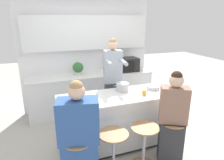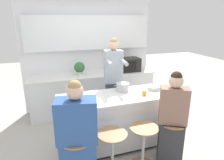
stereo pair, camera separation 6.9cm
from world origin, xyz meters
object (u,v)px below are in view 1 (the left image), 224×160
at_px(bar_stool_leftmost, 79,158).
at_px(microwave, 126,65).
at_px(fruit_bowl, 153,88).
at_px(bar_stool_center_left, 114,151).
at_px(coffee_cup_near, 144,93).
at_px(potted_plant, 78,68).
at_px(kitchen_island, 113,121).
at_px(bar_stool_center_right, 144,143).
at_px(bar_stool_rightmost, 172,137).
at_px(cooking_pot, 122,87).
at_px(person_wrapped_blanket, 79,139).
at_px(person_seated_near, 172,121).
at_px(person_cooking, 113,85).
at_px(banana_bunch, 163,93).

xyz_separation_m(bar_stool_leftmost, microwave, (1.57, 2.03, 0.69)).
bearing_deg(fruit_bowl, bar_stool_center_left, -145.14).
bearing_deg(coffee_cup_near, bar_stool_leftmost, -158.16).
bearing_deg(potted_plant, bar_stool_leftmost, -101.48).
distance_m(kitchen_island, bar_stool_leftmost, 0.95).
relative_size(bar_stool_center_right, potted_plant, 2.25).
xyz_separation_m(kitchen_island, bar_stool_rightmost, (0.72, -0.64, -0.08)).
height_order(bar_stool_center_right, fruit_bowl, fruit_bowl).
bearing_deg(bar_stool_center_left, fruit_bowl, 34.86).
xyz_separation_m(bar_stool_rightmost, cooking_pot, (-0.49, 0.80, 0.61)).
bearing_deg(person_wrapped_blanket, fruit_bowl, 38.33).
height_order(person_seated_near, fruit_bowl, person_seated_near).
xyz_separation_m(bar_stool_rightmost, person_seated_near, (-0.02, -0.01, 0.28)).
height_order(fruit_bowl, microwave, microwave).
distance_m(bar_stool_center_right, bar_stool_rightmost, 0.48).
xyz_separation_m(person_seated_near, fruit_bowl, (0.08, 0.71, 0.29)).
height_order(bar_stool_center_right, person_seated_near, person_seated_near).
relative_size(bar_stool_center_right, cooking_pot, 2.10).
bearing_deg(bar_stool_center_left, cooking_pot, 60.22).
distance_m(bar_stool_rightmost, person_seated_near, 0.28).
bearing_deg(potted_plant, person_cooking, -60.47).
bearing_deg(bar_stool_center_right, coffee_cup_near, 63.69).
distance_m(person_cooking, potted_plant, 1.02).
height_order(bar_stool_leftmost, microwave, microwave).
relative_size(person_wrapped_blanket, banana_bunch, 9.48).
relative_size(bar_stool_rightmost, coffee_cup_near, 6.28).
distance_m(bar_stool_leftmost, potted_plant, 2.23).
bearing_deg(banana_bunch, person_wrapped_blanket, -164.19).
distance_m(bar_stool_center_right, coffee_cup_near, 0.81).
height_order(bar_stool_rightmost, fruit_bowl, fruit_bowl).
bearing_deg(banana_bunch, kitchen_island, 163.78).
bearing_deg(banana_bunch, bar_stool_center_right, -142.76).
distance_m(person_wrapped_blanket, coffee_cup_near, 1.33).
xyz_separation_m(bar_stool_center_right, fruit_bowl, (0.53, 0.70, 0.57)).
bearing_deg(person_seated_near, banana_bunch, 106.81).
relative_size(cooking_pot, microwave, 0.58).
bearing_deg(microwave, person_wrapped_blanket, -127.06).
bearing_deg(microwave, kitchen_island, -121.17).
height_order(person_wrapped_blanket, coffee_cup_near, person_wrapped_blanket).
relative_size(person_seated_near, cooking_pot, 4.59).
distance_m(person_seated_near, coffee_cup_near, 0.63).
relative_size(kitchen_island, fruit_bowl, 8.04).
distance_m(coffee_cup_near, microwave, 1.60).
relative_size(bar_stool_leftmost, bar_stool_rightmost, 1.00).
bearing_deg(cooking_pot, person_wrapped_blanket, -138.74).
height_order(kitchen_island, bar_stool_center_right, kitchen_island).
bearing_deg(microwave, bar_stool_center_right, -106.66).
height_order(bar_stool_center_left, cooking_pot, cooking_pot).
bearing_deg(bar_stool_rightmost, bar_stool_leftmost, 179.24).
height_order(person_wrapped_blanket, potted_plant, person_wrapped_blanket).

